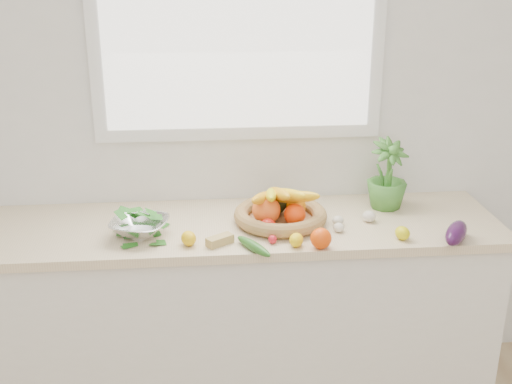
{
  "coord_description": "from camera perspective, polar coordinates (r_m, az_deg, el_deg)",
  "views": [
    {
      "loc": [
        -0.18,
        -0.61,
        2.01
      ],
      "look_at": [
        0.05,
        1.93,
        1.05
      ],
      "focal_mm": 45.0,
      "sensor_mm": 36.0,
      "label": 1
    }
  ],
  "objects": [
    {
      "name": "radish",
      "position": [
        2.6,
        1.47,
        -4.24
      ],
      "size": [
        0.04,
        0.04,
        0.04
      ],
      "primitive_type": "sphere",
      "rotation": [
        0.0,
        0.0,
        -0.1
      ],
      "color": "red",
      "rests_on": "countertop"
    },
    {
      "name": "fruit_basket",
      "position": [
        2.78,
        2.12,
        -1.65
      ],
      "size": [
        0.48,
        0.48,
        0.2
      ],
      "color": "tan",
      "rests_on": "countertop"
    },
    {
      "name": "ginger",
      "position": [
        2.6,
        -3.24,
        -4.31
      ],
      "size": [
        0.12,
        0.1,
        0.04
      ],
      "primitive_type": "cube",
      "rotation": [
        0.0,
        0.0,
        0.59
      ],
      "color": "tan",
      "rests_on": "countertop"
    },
    {
      "name": "potted_herb",
      "position": [
        2.97,
        11.59,
        1.49
      ],
      "size": [
        0.24,
        0.24,
        0.33
      ],
      "primitive_type": "imported",
      "rotation": [
        0.0,
        0.0,
        0.42
      ],
      "color": "#428430",
      "rests_on": "countertop"
    },
    {
      "name": "back_wall",
      "position": [
        2.94,
        -1.54,
        7.65
      ],
      "size": [
        4.5,
        0.02,
        2.7
      ],
      "primitive_type": "cube",
      "color": "white",
      "rests_on": "ground"
    },
    {
      "name": "window_pane",
      "position": [
        2.84,
        -1.57,
        15.36
      ],
      "size": [
        1.18,
        0.01,
        0.98
      ],
      "primitive_type": "cube",
      "color": "white",
      "rests_on": "window_frame"
    },
    {
      "name": "garlic_b",
      "position": [
        2.85,
        10.02,
        -2.14
      ],
      "size": [
        0.08,
        0.08,
        0.05
      ],
      "primitive_type": "ellipsoid",
      "rotation": [
        0.0,
        0.0,
        -0.4
      ],
      "color": "beige",
      "rests_on": "countertop"
    },
    {
      "name": "garlic_c",
      "position": [
        2.73,
        7.36,
        -3.15
      ],
      "size": [
        0.05,
        0.05,
        0.04
      ],
      "primitive_type": "ellipsoid",
      "rotation": [
        0.0,
        0.0,
        -0.16
      ],
      "color": "white",
      "rests_on": "countertop"
    },
    {
      "name": "lemon_b",
      "position": [
        2.58,
        3.6,
        -4.28
      ],
      "size": [
        0.08,
        0.08,
        0.06
      ],
      "primitive_type": "ellipsoid",
      "rotation": [
        0.0,
        0.0,
        -0.33
      ],
      "color": "yellow",
      "rests_on": "countertop"
    },
    {
      "name": "countertop",
      "position": [
        2.81,
        -1.05,
        -3.14
      ],
      "size": [
        2.24,
        0.62,
        0.04
      ],
      "primitive_type": "cube",
      "color": "beige",
      "rests_on": "counter_cabinet"
    },
    {
      "name": "counter_cabinet",
      "position": [
        3.02,
        -1.0,
        -10.98
      ],
      "size": [
        2.2,
        0.58,
        0.86
      ],
      "primitive_type": "cube",
      "color": "silver",
      "rests_on": "ground"
    },
    {
      "name": "eggplant",
      "position": [
        2.72,
        17.37,
        -3.5
      ],
      "size": [
        0.18,
        0.21,
        0.08
      ],
      "primitive_type": "ellipsoid",
      "rotation": [
        0.0,
        0.0,
        -0.58
      ],
      "color": "#310F37",
      "rests_on": "countertop"
    },
    {
      "name": "garlic_a",
      "position": [
        2.79,
        7.31,
        -2.53
      ],
      "size": [
        0.06,
        0.06,
        0.04
      ],
      "primitive_type": "ellipsoid",
      "rotation": [
        0.0,
        0.0,
        0.41
      ],
      "color": "beige",
      "rests_on": "countertop"
    },
    {
      "name": "lemon_c",
      "position": [
        2.7,
        12.89,
        -3.58
      ],
      "size": [
        0.07,
        0.08,
        0.06
      ],
      "primitive_type": "ellipsoid",
      "rotation": [
        0.0,
        0.0,
        0.28
      ],
      "color": "#D4CB0B",
      "rests_on": "countertop"
    },
    {
      "name": "cucumber",
      "position": [
        2.54,
        -0.22,
        -4.84
      ],
      "size": [
        0.15,
        0.21,
        0.04
      ],
      "primitive_type": "ellipsoid",
      "rotation": [
        0.0,
        0.0,
        0.53
      ],
      "color": "#255519",
      "rests_on": "countertop"
    },
    {
      "name": "apple",
      "position": [
        2.67,
        1.06,
        -3.13
      ],
      "size": [
        0.08,
        0.08,
        0.07
      ],
      "primitive_type": "sphere",
      "rotation": [
        0.0,
        0.0,
        0.18
      ],
      "color": "red",
      "rests_on": "countertop"
    },
    {
      "name": "colander_with_spinach",
      "position": [
        2.69,
        -10.32,
        -2.72
      ],
      "size": [
        0.29,
        0.29,
        0.12
      ],
      "color": "white",
      "rests_on": "countertop"
    },
    {
      "name": "orange_loose",
      "position": [
        2.56,
        5.8,
        -4.13
      ],
      "size": [
        0.11,
        0.11,
        0.09
      ],
      "primitive_type": "sphere",
      "rotation": [
        0.0,
        0.0,
        0.4
      ],
      "color": "#F14707",
      "rests_on": "countertop"
    },
    {
      "name": "lemon_a",
      "position": [
        2.6,
        -6.02,
        -4.12
      ],
      "size": [
        0.08,
        0.09,
        0.06
      ],
      "primitive_type": "ellipsoid",
      "rotation": [
        0.0,
        0.0,
        0.3
      ],
      "color": "#E8B30C",
      "rests_on": "countertop"
    },
    {
      "name": "window_frame",
      "position": [
        2.86,
        -1.6,
        15.4
      ],
      "size": [
        1.3,
        0.03,
        1.1
      ],
      "primitive_type": "cube",
      "color": "white",
      "rests_on": "back_wall"
    }
  ]
}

